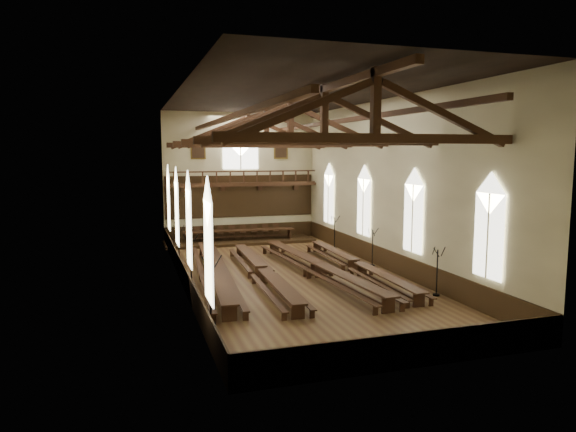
# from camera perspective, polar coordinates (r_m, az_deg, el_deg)

# --- Properties ---
(ground) EXTENTS (26.00, 26.00, 0.00)m
(ground) POSITION_cam_1_polar(r_m,az_deg,el_deg) (28.98, 0.27, -6.69)
(ground) COLOR brown
(ground) RESTS_ON ground
(room_walls) EXTENTS (26.00, 26.00, 26.00)m
(room_walls) POSITION_cam_1_polar(r_m,az_deg,el_deg) (28.15, 0.28, 6.19)
(room_walls) COLOR beige
(room_walls) RESTS_ON ground
(wainscot_band) EXTENTS (12.00, 26.00, 1.20)m
(wainscot_band) POSITION_cam_1_polar(r_m,az_deg,el_deg) (28.84, 0.27, -5.53)
(wainscot_band) COLOR #32200F
(wainscot_band) RESTS_ON ground
(side_windows) EXTENTS (11.85, 19.80, 4.50)m
(side_windows) POSITION_cam_1_polar(r_m,az_deg,el_deg) (28.32, 0.27, 0.68)
(side_windows) COLOR white
(side_windows) RESTS_ON room_walls
(end_window) EXTENTS (2.80, 0.12, 3.80)m
(end_window) POSITION_cam_1_polar(r_m,az_deg,el_deg) (40.62, -5.30, 7.51)
(end_window) COLOR white
(end_window) RESTS_ON room_walls
(minstrels_gallery) EXTENTS (11.80, 1.24, 3.70)m
(minstrels_gallery) POSITION_cam_1_polar(r_m,az_deg,el_deg) (40.50, -5.18, 2.81)
(minstrels_gallery) COLOR #3A2012
(minstrels_gallery) RESTS_ON room_walls
(portraits) EXTENTS (7.75, 0.09, 1.45)m
(portraits) POSITION_cam_1_polar(r_m,az_deg,el_deg) (40.62, -5.30, 7.34)
(portraits) COLOR brown
(portraits) RESTS_ON room_walls
(roof_trusses) EXTENTS (11.70, 25.70, 2.80)m
(roof_trusses) POSITION_cam_1_polar(r_m,az_deg,el_deg) (28.17, 0.28, 9.76)
(roof_trusses) COLOR #3A2012
(roof_trusses) RESTS_ON room_walls
(refectory_row_a) EXTENTS (2.16, 14.99, 0.80)m
(refectory_row_a) POSITION_cam_1_polar(r_m,az_deg,el_deg) (28.28, -8.21, -5.89)
(refectory_row_a) COLOR #3A2012
(refectory_row_a) RESTS_ON ground
(refectory_row_b) EXTENTS (1.74, 14.28, 0.73)m
(refectory_row_b) POSITION_cam_1_polar(r_m,az_deg,el_deg) (27.97, -2.80, -6.08)
(refectory_row_b) COLOR #3A2012
(refectory_row_b) RESTS_ON ground
(refectory_row_c) EXTENTS (2.22, 15.08, 0.81)m
(refectory_row_c) POSITION_cam_1_polar(r_m,az_deg,el_deg) (28.82, 3.33, -5.57)
(refectory_row_c) COLOR #3A2012
(refectory_row_c) RESTS_ON ground
(refectory_row_d) EXTENTS (1.58, 14.18, 0.72)m
(refectory_row_d) POSITION_cam_1_polar(r_m,az_deg,el_deg) (29.79, 7.69, -5.33)
(refectory_row_d) COLOR #3A2012
(refectory_row_d) RESTS_ON ground
(dais) EXTENTS (11.40, 3.14, 0.21)m
(dais) POSITION_cam_1_polar(r_m,az_deg,el_deg) (39.65, -5.40, -2.82)
(dais) COLOR #32200F
(dais) RESTS_ON ground
(high_table) EXTENTS (8.56, 1.48, 0.80)m
(high_table) POSITION_cam_1_polar(r_m,az_deg,el_deg) (39.52, -5.41, -1.70)
(high_table) COLOR #3A2012
(high_table) RESTS_ON dais
(high_chairs) EXTENTS (6.82, 0.53, 1.06)m
(high_chairs) POSITION_cam_1_polar(r_m,az_deg,el_deg) (40.34, -5.66, -1.66)
(high_chairs) COLOR #3A2012
(high_chairs) RESTS_ON dais
(candelabrum_left_near) EXTENTS (0.84, 0.86, 2.87)m
(candelabrum_left_near) POSITION_cam_1_polar(r_m,az_deg,el_deg) (21.00, -8.59, -9.68)
(candelabrum_left_near) COLOR black
(candelabrum_left_near) RESTS_ON ground
(candelabrum_left_mid) EXTENTS (0.81, 0.78, 2.71)m
(candelabrum_left_mid) POSITION_cam_1_polar(r_m,az_deg,el_deg) (27.25, -10.71, -5.93)
(candelabrum_left_mid) COLOR black
(candelabrum_left_mid) RESTS_ON ground
(candelabrum_left_far) EXTENTS (0.70, 0.65, 2.31)m
(candelabrum_left_far) POSITION_cam_1_polar(r_m,az_deg,el_deg) (33.65, -12.02, -3.69)
(candelabrum_left_far) COLOR black
(candelabrum_left_far) RESTS_ON ground
(candelabrum_right_near) EXTENTS (0.71, 0.71, 2.39)m
(candelabrum_right_near) POSITION_cam_1_polar(r_m,az_deg,el_deg) (25.98, 16.19, -6.95)
(candelabrum_right_near) COLOR black
(candelabrum_right_near) RESTS_ON ground
(candelabrum_right_mid) EXTENTS (0.67, 0.71, 2.34)m
(candelabrum_right_mid) POSITION_cam_1_polar(r_m,az_deg,el_deg) (31.76, 9.35, -4.25)
(candelabrum_right_mid) COLOR black
(candelabrum_right_mid) RESTS_ON ground
(candelabrum_right_far) EXTENTS (0.65, 0.73, 2.39)m
(candelabrum_right_far) POSITION_cam_1_polar(r_m,az_deg,el_deg) (37.12, 5.18, -2.52)
(candelabrum_right_far) COLOR black
(candelabrum_right_far) RESTS_ON ground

